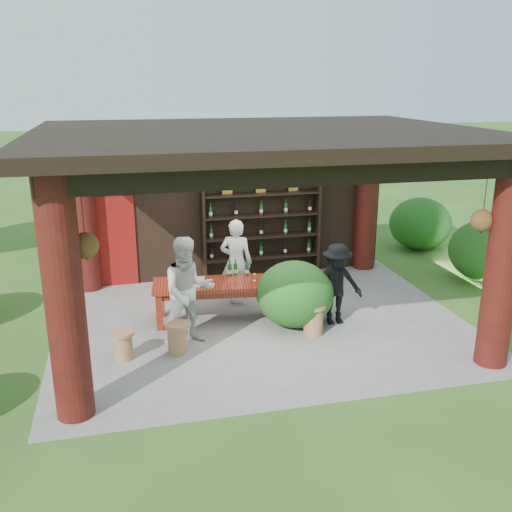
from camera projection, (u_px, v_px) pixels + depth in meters
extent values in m
plane|color=#2D5119|center=(261.00, 321.00, 10.58)|extent=(90.00, 90.00, 0.00)
cube|color=slate|center=(261.00, 324.00, 10.59)|extent=(7.40, 5.90, 0.10)
cube|color=black|center=(231.00, 204.00, 12.64)|extent=(7.00, 0.18, 3.30)
cube|color=maroon|center=(113.00, 241.00, 12.17)|extent=(0.95, 0.06, 2.00)
cylinder|color=#380C0A|center=(64.00, 299.00, 7.16)|extent=(0.50, 0.50, 3.30)
cylinder|color=#380C0A|center=(503.00, 263.00, 8.56)|extent=(0.50, 0.50, 3.30)
cylinder|color=#380C0A|center=(84.00, 213.00, 11.76)|extent=(0.50, 0.50, 3.30)
cylinder|color=#380C0A|center=(367.00, 199.00, 13.16)|extent=(0.50, 0.50, 3.30)
cube|color=black|center=(306.00, 171.00, 7.42)|extent=(6.70, 0.35, 0.35)
cube|color=black|center=(67.00, 156.00, 8.95)|extent=(0.30, 5.20, 0.30)
cube|color=black|center=(430.00, 145.00, 10.35)|extent=(0.30, 5.20, 0.30)
cube|color=black|center=(262.00, 135.00, 9.57)|extent=(7.50, 6.00, 0.20)
cylinder|color=black|center=(83.00, 219.00, 7.12)|extent=(0.01, 0.01, 0.75)
cone|color=black|center=(86.00, 254.00, 7.26)|extent=(0.32, 0.32, 0.18)
sphere|color=#1E5919|center=(85.00, 245.00, 7.23)|extent=(0.34, 0.34, 0.34)
cylinder|color=black|center=(485.00, 198.00, 8.39)|extent=(0.01, 0.01, 0.75)
cone|color=black|center=(481.00, 228.00, 8.53)|extent=(0.32, 0.32, 0.18)
sphere|color=#1E5919|center=(482.00, 221.00, 8.49)|extent=(0.34, 0.34, 0.34)
cube|color=#5A190C|center=(239.00, 283.00, 10.47)|extent=(3.21, 1.17, 0.08)
cube|color=#5A190C|center=(239.00, 288.00, 10.50)|extent=(2.99, 1.00, 0.12)
cube|color=#5A190C|center=(160.00, 312.00, 10.13)|extent=(0.13, 0.13, 0.67)
cube|color=#5A190C|center=(319.00, 305.00, 10.45)|extent=(0.13, 0.13, 0.67)
cube|color=#5A190C|center=(161.00, 300.00, 10.71)|extent=(0.13, 0.13, 0.67)
cube|color=#5A190C|center=(312.00, 293.00, 11.03)|extent=(0.13, 0.13, 0.67)
cylinder|color=#98643D|center=(177.00, 340.00, 9.30)|extent=(0.31, 0.31, 0.46)
cylinder|color=#98643D|center=(177.00, 325.00, 9.23)|extent=(0.39, 0.39, 0.06)
cylinder|color=#98643D|center=(313.00, 321.00, 9.99)|extent=(0.34, 0.34, 0.49)
cylinder|color=#98643D|center=(314.00, 306.00, 9.91)|extent=(0.43, 0.43, 0.07)
cylinder|color=#98643D|center=(124.00, 347.00, 9.10)|extent=(0.29, 0.29, 0.42)
cylinder|color=#98643D|center=(123.00, 333.00, 9.03)|extent=(0.36, 0.36, 0.06)
imported|color=silver|center=(236.00, 262.00, 11.17)|extent=(0.74, 0.63, 1.73)
imported|color=beige|center=(188.00, 291.00, 9.46)|extent=(0.99, 0.81, 1.86)
imported|color=black|center=(336.00, 284.00, 10.30)|extent=(0.99, 0.59, 1.51)
cube|color=#BF6672|center=(198.00, 282.00, 10.24)|extent=(0.28, 0.21, 0.14)
ellipsoid|color=#194C14|center=(485.00, 255.00, 12.62)|extent=(1.60, 1.60, 1.36)
ellipsoid|color=#194C14|center=(420.00, 227.00, 14.98)|extent=(1.60, 1.60, 1.36)
ellipsoid|color=#194C14|center=(295.00, 299.00, 10.30)|extent=(1.40, 1.40, 1.19)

